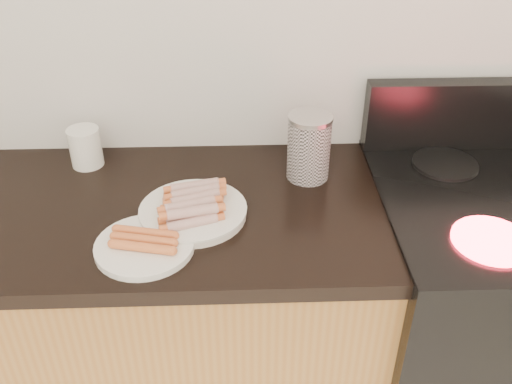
{
  "coord_description": "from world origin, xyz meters",
  "views": [
    {
      "loc": [
        0.04,
        0.51,
        1.73
      ],
      "look_at": [
        0.08,
        1.62,
        0.98
      ],
      "focal_mm": 40.0,
      "sensor_mm": 36.0,
      "label": 1
    }
  ],
  "objects_px": {
    "canister": "(309,147)",
    "mug": "(85,147)",
    "stove": "(491,324)",
    "side_plate": "(145,246)",
    "main_plate": "(193,213)"
  },
  "relations": [
    {
      "from": "stove",
      "to": "canister",
      "type": "relative_size",
      "value": 5.01
    },
    {
      "from": "side_plate",
      "to": "stove",
      "type": "bearing_deg",
      "value": 9.02
    },
    {
      "from": "side_plate",
      "to": "canister",
      "type": "xyz_separation_m",
      "value": [
        0.4,
        0.3,
        0.08
      ]
    },
    {
      "from": "canister",
      "to": "mug",
      "type": "xyz_separation_m",
      "value": [
        -0.61,
        0.08,
        -0.04
      ]
    },
    {
      "from": "stove",
      "to": "side_plate",
      "type": "xyz_separation_m",
      "value": [
        -0.96,
        -0.15,
        0.45
      ]
    },
    {
      "from": "main_plate",
      "to": "side_plate",
      "type": "distance_m",
      "value": 0.16
    },
    {
      "from": "mug",
      "to": "main_plate",
      "type": "bearing_deg",
      "value": -39.78
    },
    {
      "from": "stove",
      "to": "canister",
      "type": "xyz_separation_m",
      "value": [
        -0.56,
        0.15,
        0.54
      ]
    },
    {
      "from": "stove",
      "to": "side_plate",
      "type": "bearing_deg",
      "value": -170.98
    },
    {
      "from": "stove",
      "to": "canister",
      "type": "distance_m",
      "value": 0.79
    },
    {
      "from": "stove",
      "to": "main_plate",
      "type": "xyz_separation_m",
      "value": [
        -0.86,
        -0.03,
        0.45
      ]
    },
    {
      "from": "stove",
      "to": "mug",
      "type": "height_order",
      "value": "mug"
    },
    {
      "from": "stove",
      "to": "mug",
      "type": "xyz_separation_m",
      "value": [
        -1.17,
        0.23,
        0.5
      ]
    },
    {
      "from": "stove",
      "to": "main_plate",
      "type": "distance_m",
      "value": 0.97
    },
    {
      "from": "stove",
      "to": "side_plate",
      "type": "height_order",
      "value": "side_plate"
    }
  ]
}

